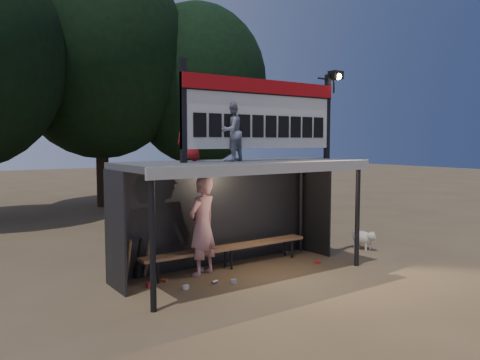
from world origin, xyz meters
The scene contains 12 objects.
ground centered at (0.00, 0.00, 0.00)m, with size 80.00×80.00×0.00m, color brown.
player centered at (-0.70, 0.45, 1.01)m, with size 0.73×0.48×2.01m, color silver.
child_a centered at (-0.30, 0.01, 2.90)m, with size 0.57×0.44×1.17m, color gray.
child_b centered at (-0.89, 0.58, 2.83)m, with size 0.50×0.33×1.02m, color #A7191A.
dugout_shelter centered at (0.00, 0.24, 1.85)m, with size 5.10×2.08×2.32m.
scoreboard_assembly centered at (0.56, -0.01, 3.32)m, with size 4.10×0.27×1.99m.
bench centered at (0.00, 0.55, 0.43)m, with size 4.00×0.35×0.48m.
tree_mid centered at (1.00, 11.50, 6.17)m, with size 7.22×7.22×10.36m.
tree_right centered at (5.00, 10.50, 5.19)m, with size 6.08×6.08×8.72m.
dog centered at (3.79, 0.08, 0.28)m, with size 0.36×0.81×0.49m.
bats centered at (-2.04, 0.82, 0.43)m, with size 0.67×0.35×0.84m.
litter centered at (-0.40, 0.14, 0.04)m, with size 3.89×1.41×0.08m.
Camera 1 is at (-5.44, -7.65, 2.72)m, focal length 35.00 mm.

